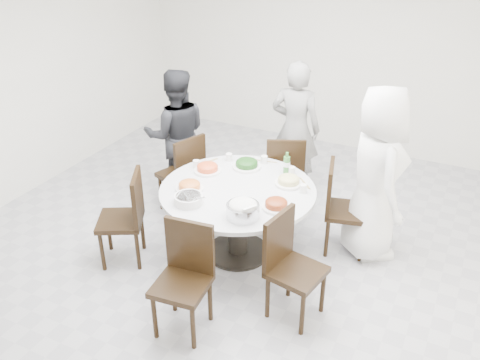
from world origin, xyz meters
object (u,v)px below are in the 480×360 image
at_px(chair_n, 284,172).
at_px(chair_ne, 347,209).
at_px(chair_s, 181,283).
at_px(diner_middle, 295,129).
at_px(chair_se, 297,270).
at_px(soup_bowl, 189,199).
at_px(diner_right, 376,174).
at_px(chair_nw, 180,173).
at_px(dining_table, 238,222).
at_px(diner_left, 177,135).
at_px(beverage_bottle, 287,163).
at_px(chair_sw, 120,219).
at_px(rice_bowl, 243,211).

bearing_deg(chair_n, chair_ne, 127.00).
distance_m(chair_ne, chair_s, 1.91).
bearing_deg(chair_n, diner_middle, -106.81).
bearing_deg(chair_se, soup_bowl, 93.59).
xyz_separation_m(chair_se, diner_right, (0.32, 1.21, 0.40)).
relative_size(diner_right, diner_middle, 1.07).
xyz_separation_m(chair_nw, soup_bowl, (0.69, -0.92, 0.32)).
relative_size(dining_table, diner_left, 0.96).
distance_m(chair_nw, chair_s, 1.93).
distance_m(chair_n, chair_s, 2.17).
relative_size(diner_right, soup_bowl, 6.71).
distance_m(diner_middle, soup_bowl, 1.95).
relative_size(dining_table, beverage_bottle, 6.60).
bearing_deg(chair_s, chair_ne, 56.43).
bearing_deg(chair_n, dining_table, 61.46).
distance_m(chair_nw, chair_sw, 1.08).
xyz_separation_m(chair_nw, chair_se, (1.80, -1.06, 0.00)).
relative_size(chair_n, diner_middle, 0.58).
relative_size(chair_sw, soup_bowl, 3.65).
bearing_deg(diner_right, rice_bowl, 107.55).
bearing_deg(chair_sw, chair_se, 62.13).
distance_m(soup_bowl, beverage_bottle, 1.11).
distance_m(chair_n, diner_middle, 0.58).
xyz_separation_m(chair_nw, chair_sw, (-0.01, -1.08, 0.00)).
xyz_separation_m(soup_bowl, beverage_bottle, (0.57, 0.95, 0.07)).
bearing_deg(diner_left, diner_right, 141.08).
height_order(diner_right, diner_left, diner_right).
bearing_deg(diner_left, chair_s, 87.73).
xyz_separation_m(chair_s, diner_middle, (-0.05, 2.64, 0.34)).
xyz_separation_m(chair_n, chair_sw, (-1.05, -1.62, 0.00)).
height_order(diner_right, soup_bowl, diner_right).
xyz_separation_m(diner_right, diner_left, (-2.35, 0.15, -0.09)).
bearing_deg(chair_nw, diner_right, 112.67).
distance_m(dining_table, chair_nw, 1.09).
relative_size(chair_s, beverage_bottle, 4.18).
relative_size(chair_ne, chair_se, 1.00).
height_order(dining_table, beverage_bottle, beverage_bottle).
bearing_deg(chair_nw, diner_left, -125.10).
relative_size(dining_table, soup_bowl, 5.76).
height_order(chair_s, chair_se, same).
height_order(dining_table, chair_nw, chair_nw).
distance_m(chair_s, diner_right, 2.13).
bearing_deg(soup_bowl, chair_sw, -167.36).
distance_m(chair_se, rice_bowl, 0.68).
xyz_separation_m(dining_table, chair_nw, (-0.97, 0.48, 0.10)).
height_order(dining_table, chair_sw, chair_sw).
relative_size(chair_n, diner_left, 0.61).
relative_size(dining_table, chair_nw, 1.58).
relative_size(chair_s, rice_bowl, 3.29).
bearing_deg(chair_ne, chair_nw, 77.90).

